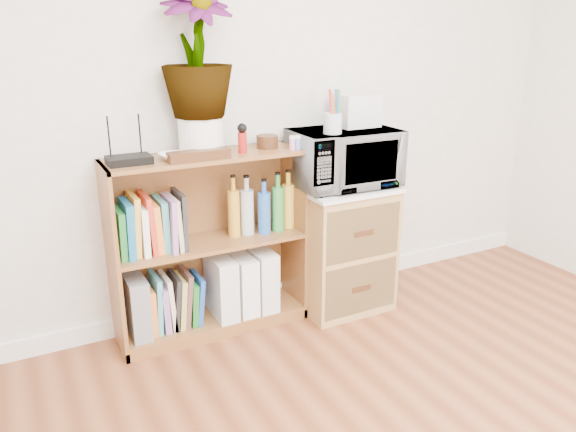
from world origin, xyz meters
TOP-DOWN VIEW (x-y plane):
  - skirting_board at (0.00, 2.24)m, footprint 4.00×0.02m
  - bookshelf at (-0.35, 2.10)m, footprint 1.00×0.30m
  - wicker_unit at (0.40, 2.02)m, footprint 0.50×0.45m
  - microwave at (0.40, 2.02)m, footprint 0.56×0.39m
  - pen_cup at (0.28, 1.95)m, footprint 0.09×0.09m
  - small_appliance at (0.51, 2.08)m, footprint 0.22×0.18m
  - router at (-0.72, 2.08)m, footprint 0.20×0.13m
  - white_bowl at (-0.52, 2.07)m, footprint 0.13×0.13m
  - plant_pot at (-0.36, 2.12)m, footprint 0.21×0.21m
  - potted_plant at (-0.36, 2.12)m, footprint 0.34×0.34m
  - trinket_box at (-0.42, 2.00)m, footprint 0.30×0.07m
  - kokeshi_doll at (-0.17, 2.06)m, footprint 0.04×0.04m
  - wooden_bowl at (-0.01, 2.11)m, footprint 0.11×0.11m
  - paint_jars at (0.11, 2.01)m, footprint 0.10×0.04m
  - file_box at (-0.75, 2.10)m, footprint 0.09×0.25m
  - magazine_holder_left at (-0.30, 2.09)m, footprint 0.11×0.27m
  - magazine_holder_mid at (-0.18, 2.09)m, footprint 0.10×0.25m
  - magazine_holder_right at (-0.07, 2.09)m, footprint 0.11×0.27m
  - cookbooks at (-0.65, 2.10)m, footprint 0.32×0.20m
  - liquor_bottles at (-0.05, 2.10)m, footprint 0.38×0.07m
  - lower_books at (-0.56, 2.10)m, footprint 0.29×0.19m

SIDE VIEW (x-z plane):
  - skirting_board at x=0.00m, z-range 0.00..0.10m
  - lower_books at x=-0.56m, z-range 0.05..0.35m
  - file_box at x=-0.75m, z-range 0.07..0.38m
  - magazine_holder_mid at x=-0.18m, z-range 0.07..0.39m
  - magazine_holder_right at x=-0.07m, z-range 0.07..0.40m
  - magazine_holder_left at x=-0.30m, z-range 0.07..0.40m
  - wicker_unit at x=0.40m, z-range 0.00..0.70m
  - bookshelf at x=-0.35m, z-range 0.00..0.95m
  - cookbooks at x=-0.65m, z-range 0.49..0.78m
  - liquor_bottles at x=-0.05m, z-range 0.49..0.81m
  - microwave at x=0.40m, z-range 0.72..1.03m
  - white_bowl at x=-0.52m, z-range 0.95..0.98m
  - router at x=-0.72m, z-range 0.95..0.99m
  - trinket_box at x=-0.42m, z-range 0.95..1.00m
  - paint_jars at x=0.11m, z-range 0.95..1.00m
  - wooden_bowl at x=-0.01m, z-range 0.95..1.02m
  - kokeshi_doll at x=-0.17m, z-range 0.95..1.05m
  - plant_pot at x=-0.36m, z-range 0.95..1.13m
  - pen_cup at x=0.28m, z-range 1.03..1.13m
  - small_appliance at x=0.51m, z-range 1.03..1.20m
  - potted_plant at x=-0.36m, z-range 1.13..1.73m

